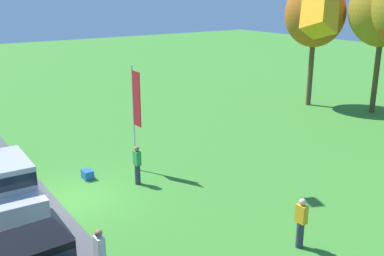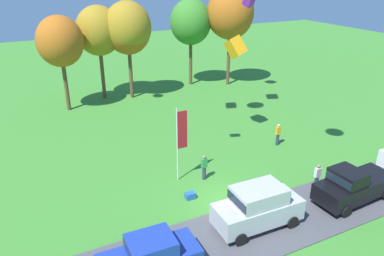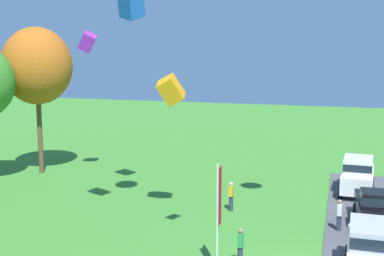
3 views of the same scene
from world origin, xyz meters
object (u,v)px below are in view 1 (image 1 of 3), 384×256
at_px(tree_right_of_center, 384,10).
at_px(tree_center_back, 315,14).
at_px(person_beside_suv, 100,256).
at_px(kite_box_high_right, 319,14).
at_px(person_on_lawn, 301,223).
at_px(flag_banner, 136,106).
at_px(car_suv_near_entrance, 3,188).
at_px(cooler_box, 87,174).
at_px(person_watching_sky, 137,165).

bearing_deg(tree_right_of_center, tree_center_back, -153.43).
distance_m(person_beside_suv, kite_box_high_right, 10.86).
bearing_deg(person_on_lawn, flag_banner, -171.74).
xyz_separation_m(tree_center_back, tree_right_of_center, (3.91, 1.96, 0.38)).
relative_size(car_suv_near_entrance, person_beside_suv, 2.71).
distance_m(flag_banner, kite_box_high_right, 8.56).
bearing_deg(tree_right_of_center, kite_box_high_right, -64.73).
bearing_deg(tree_center_back, tree_right_of_center, 26.57).
height_order(person_on_lawn, cooler_box, person_on_lawn).
height_order(person_beside_suv, kite_box_high_right, kite_box_high_right).
relative_size(car_suv_near_entrance, cooler_box, 8.29).
xyz_separation_m(person_beside_suv, cooler_box, (-7.27, 2.52, -0.68)).
height_order(car_suv_near_entrance, person_on_lawn, car_suv_near_entrance).
height_order(tree_center_back, tree_right_of_center, tree_right_of_center).
bearing_deg(car_suv_near_entrance, person_watching_sky, 92.36).
distance_m(flag_banner, cooler_box, 3.69).
bearing_deg(cooler_box, person_watching_sky, 41.78).
relative_size(person_beside_suv, cooler_box, 3.05).
bearing_deg(car_suv_near_entrance, cooler_box, 117.26).
bearing_deg(kite_box_high_right, tree_right_of_center, 115.27).
xyz_separation_m(person_beside_suv, tree_right_of_center, (-7.10, 22.91, 5.90)).
distance_m(cooler_box, kite_box_high_right, 11.60).
xyz_separation_m(tree_center_back, cooler_box, (3.74, -18.43, -6.20)).
relative_size(person_on_lawn, tree_right_of_center, 0.19).
xyz_separation_m(car_suv_near_entrance, flag_banner, (-1.51, 6.08, 1.79)).
xyz_separation_m(tree_center_back, kite_box_high_right, (10.54, -12.09, 0.73)).
relative_size(person_beside_suv, person_on_lawn, 1.00).
xyz_separation_m(tree_center_back, flag_banner, (4.20, -16.18, -3.31)).
xyz_separation_m(car_suv_near_entrance, kite_box_high_right, (4.83, 10.17, 5.83)).
height_order(person_watching_sky, tree_right_of_center, tree_right_of_center).
bearing_deg(person_beside_suv, kite_box_high_right, 93.05).
distance_m(person_watching_sky, flag_banner, 2.65).
bearing_deg(car_suv_near_entrance, tree_right_of_center, 94.25).
relative_size(person_watching_sky, tree_center_back, 0.20).
relative_size(person_on_lawn, flag_banner, 0.35).
relative_size(flag_banner, kite_box_high_right, 3.69).
bearing_deg(person_watching_sky, person_on_lawn, 14.80).
bearing_deg(person_watching_sky, tree_right_of_center, 94.80).
relative_size(tree_center_back, kite_box_high_right, 6.59).
bearing_deg(cooler_box, tree_center_back, 101.48).
bearing_deg(cooler_box, car_suv_near_entrance, -62.74).
relative_size(person_on_lawn, cooler_box, 3.05).
relative_size(tree_center_back, cooler_box, 15.53).
bearing_deg(tree_center_back, person_on_lawn, -49.27).
relative_size(person_beside_suv, flag_banner, 0.35).
bearing_deg(person_beside_suv, cooler_box, 160.91).
xyz_separation_m(person_on_lawn, flag_banner, (-8.65, -1.26, 2.21)).
bearing_deg(tree_right_of_center, cooler_box, -90.48).
bearing_deg(person_watching_sky, person_beside_suv, -36.45).
xyz_separation_m(person_watching_sky, person_on_lawn, (7.36, 1.94, 0.00)).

